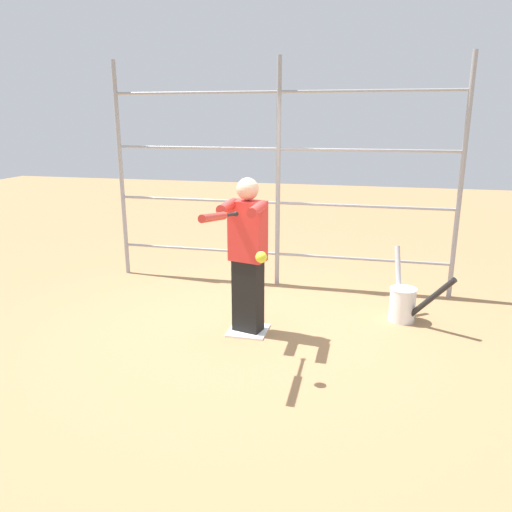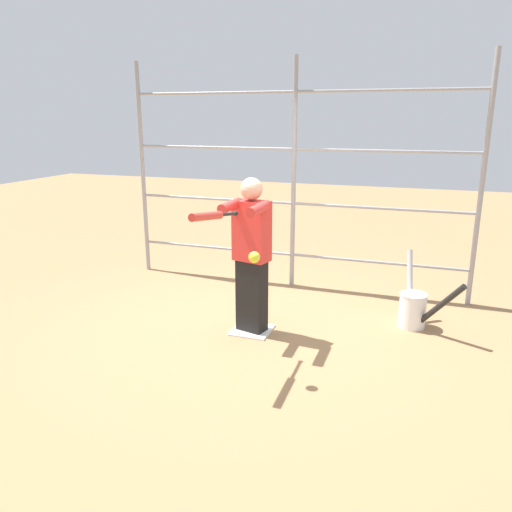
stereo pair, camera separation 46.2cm
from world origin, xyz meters
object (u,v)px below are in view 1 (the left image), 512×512
Objects in this scene: bat_bucket at (404,302)px; softball_in_flight at (261,257)px; baseball_bat_swinging at (217,217)px; batter at (247,252)px.

softball_in_flight is at bearing 50.74° from bat_bucket.
baseball_bat_swinging is 1.06× the size of bat_bucket.
baseball_bat_swinging reaches higher than softball_in_flight.
batter is at bearing -91.62° from baseball_bat_swinging.
batter is 1.87m from bat_bucket.
softball_in_flight reaches higher than bat_bucket.
softball_in_flight is at bearing 111.30° from batter.
bat_bucket is (-1.61, -0.69, -0.66)m from batter.
softball_in_flight is 0.12× the size of bat_bucket.
bat_bucket is at bearing -156.76° from batter.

